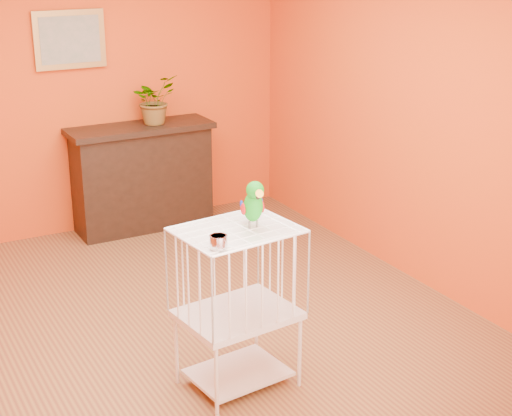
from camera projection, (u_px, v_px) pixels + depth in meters
ground at (179, 329)px, 5.47m from camera, size 4.50×4.50×0.00m
room_shell at (171, 106)px, 4.94m from camera, size 4.50×4.50×4.50m
console_cabinet at (142, 177)px, 7.21m from camera, size 1.32×0.47×0.98m
potted_plant at (156, 106)px, 7.04m from camera, size 0.54×0.56×0.34m
framed_picture at (70, 40)px, 6.72m from camera, size 0.62×0.04×0.50m
birdcage at (237, 306)px, 4.63m from camera, size 0.71×0.58×1.02m
feed_cup at (218, 241)px, 4.19m from camera, size 0.10×0.10×0.07m
parrot at (253, 203)px, 4.45m from camera, size 0.15×0.26×0.29m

